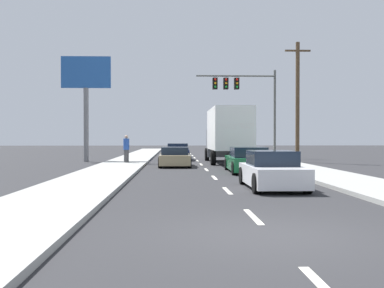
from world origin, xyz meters
name	(u,v)px	position (x,y,z in m)	size (l,w,h in m)	color
ground_plane	(199,162)	(0.00, 25.00, 0.00)	(140.00, 140.00, 0.00)	#2B2B2D
sidewalk_right	(284,165)	(4.97, 20.00, 0.07)	(2.85, 80.00, 0.14)	#9E9E99
sidewalk_left	(121,165)	(-4.97, 20.00, 0.07)	(2.85, 80.00, 0.14)	#9E9E99
lane_markings	(199,162)	(0.00, 24.40, 0.00)	(0.14, 57.00, 0.01)	silver
car_navy	(178,152)	(-1.46, 27.97, 0.59)	(1.91, 4.57, 1.29)	#141E4C
car_tan	(175,157)	(-1.70, 19.89, 0.55)	(1.91, 4.26, 1.17)	tan
box_truck	(228,132)	(1.88, 23.25, 2.10)	(2.63, 8.77, 3.65)	white
car_green	(248,161)	(1.92, 14.88, 0.58)	(1.99, 4.61, 1.27)	#196B38
car_white	(272,171)	(1.61, 7.54, 0.58)	(1.81, 4.07, 1.29)	white
traffic_signal_mast	(240,91)	(3.79, 31.00, 5.70)	(6.76, 0.69, 7.45)	#595B56
utility_pole_mid	(298,100)	(6.93, 24.31, 4.36)	(1.80, 0.28, 8.45)	brown
roadside_billboard	(86,88)	(-8.07, 25.52, 5.29)	(3.52, 0.36, 7.56)	slate
pedestrian_near_corner	(126,149)	(-4.83, 21.96, 1.02)	(0.38, 0.38, 1.76)	#3F3F42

